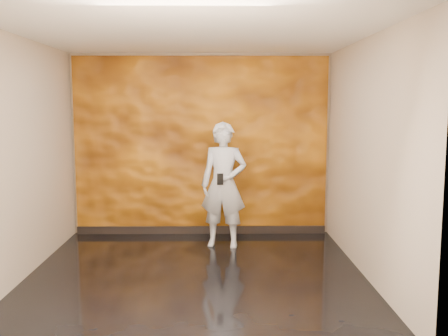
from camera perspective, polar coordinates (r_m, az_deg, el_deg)
room at (r=5.80m, az=-3.30°, el=1.10°), size 4.02×4.02×2.81m
feature_wall at (r=7.75m, az=-2.64°, el=2.51°), size 3.90×0.06×2.75m
baseboard at (r=7.93m, az=-2.60°, el=-7.07°), size 3.90×0.04×0.12m
man at (r=7.08m, az=-0.04°, el=-1.93°), size 0.71×0.53×1.78m
phone at (r=6.82m, az=-0.45°, el=-1.29°), size 0.09×0.03×0.16m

